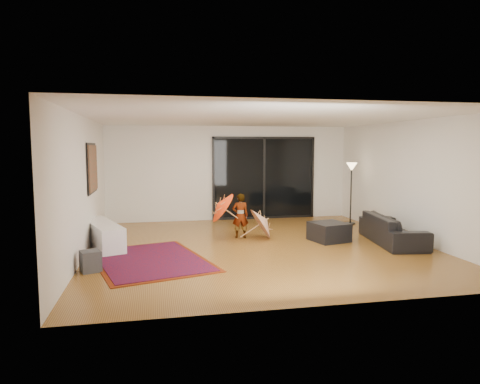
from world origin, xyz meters
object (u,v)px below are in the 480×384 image
object	(u,v)px
media_console	(103,235)
sofa	(392,229)
ottoman	(329,232)
child	(240,216)

from	to	relation	value
media_console	sofa	size ratio (longest dim) A/B	0.89
sofa	ottoman	distance (m)	1.37
media_console	child	distance (m)	3.06
sofa	child	size ratio (longest dim) A/B	2.03
media_console	sofa	distance (m)	6.26
sofa	ottoman	world-z (taller)	sofa
ottoman	child	world-z (taller)	child
media_console	ottoman	bearing A→B (deg)	-24.33
ottoman	child	bearing A→B (deg)	158.70
sofa	ottoman	xyz separation A→B (m)	(-1.29, 0.45, -0.10)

